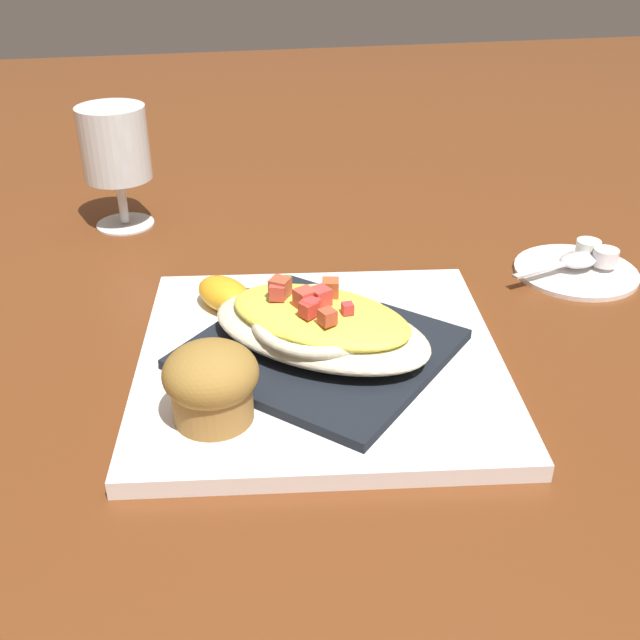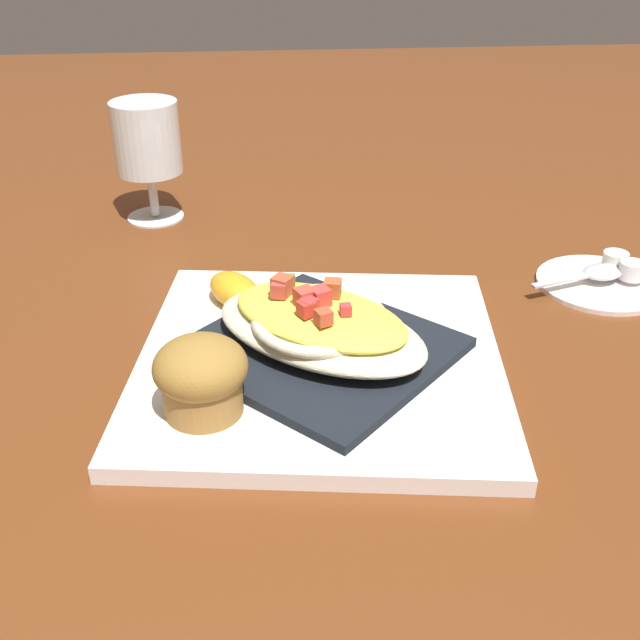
{
  "view_description": "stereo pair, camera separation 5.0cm",
  "coord_description": "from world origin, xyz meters",
  "views": [
    {
      "loc": [
        -0.49,
        0.09,
        0.33
      ],
      "look_at": [
        0.0,
        0.0,
        0.04
      ],
      "focal_mm": 42.51,
      "sensor_mm": 36.0,
      "label": 1
    },
    {
      "loc": [
        -0.5,
        0.04,
        0.33
      ],
      "look_at": [
        0.0,
        0.0,
        0.04
      ],
      "focal_mm": 42.51,
      "sensor_mm": 36.0,
      "label": 2
    }
  ],
  "objects": [
    {
      "name": "creamer_cup_1",
      "position": [
        0.13,
        -0.3,
        0.02
      ],
      "size": [
        0.02,
        0.02,
        0.02
      ],
      "primitive_type": "cylinder",
      "color": "white",
      "rests_on": "creamer_saucer"
    },
    {
      "name": "orange_garnish",
      "position": [
        0.09,
        0.06,
        0.03
      ],
      "size": [
        0.07,
        0.07,
        0.03
      ],
      "color": "#5B1D61",
      "rests_on": "square_plate"
    },
    {
      "name": "muffin",
      "position": [
        -0.07,
        0.09,
        0.04
      ],
      "size": [
        0.06,
        0.06,
        0.06
      ],
      "color": "olive",
      "rests_on": "square_plate"
    },
    {
      "name": "creamer_cup_0",
      "position": [
        0.11,
        -0.3,
        0.02
      ],
      "size": [
        0.02,
        0.02,
        0.02
      ],
      "primitive_type": "cylinder",
      "color": "silver",
      "rests_on": "creamer_saucer"
    },
    {
      "name": "folded_napkin",
      "position": [
        0.0,
        0.0,
        0.02
      ],
      "size": [
        0.25,
        0.25,
        0.01
      ],
      "primitive_type": "cube",
      "rotation": [
        0.0,
        0.0,
        0.8
      ],
      "color": "black",
      "rests_on": "square_plate"
    },
    {
      "name": "gratin_dish",
      "position": [
        0.0,
        0.0,
        0.04
      ],
      "size": [
        0.19,
        0.2,
        0.05
      ],
      "color": "beige",
      "rests_on": "folded_napkin"
    },
    {
      "name": "creamer_saucer",
      "position": [
        0.12,
        -0.28,
        0.0
      ],
      "size": [
        0.12,
        0.12,
        0.01
      ],
      "primitive_type": "cylinder",
      "color": "white",
      "rests_on": "ground_plane"
    },
    {
      "name": "square_plate",
      "position": [
        0.0,
        0.0,
        0.01
      ],
      "size": [
        0.31,
        0.31,
        0.01
      ],
      "primitive_type": "cube",
      "rotation": [
        0.0,
        0.0,
        -0.13
      ],
      "color": "white",
      "rests_on": "ground_plane"
    },
    {
      "name": "spoon",
      "position": [
        0.11,
        -0.27,
        0.01
      ],
      "size": [
        0.05,
        0.1,
        0.01
      ],
      "color": "silver",
      "rests_on": "creamer_saucer"
    },
    {
      "name": "ground_plane",
      "position": [
        0.0,
        0.0,
        0.0
      ],
      "size": [
        2.6,
        2.6,
        0.0
      ],
      "primitive_type": "plane",
      "color": "brown"
    },
    {
      "name": "stemmed_glass",
      "position": [
        0.32,
        0.16,
        0.09
      ],
      "size": [
        0.07,
        0.07,
        0.13
      ],
      "color": "white",
      "rests_on": "ground_plane"
    }
  ]
}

